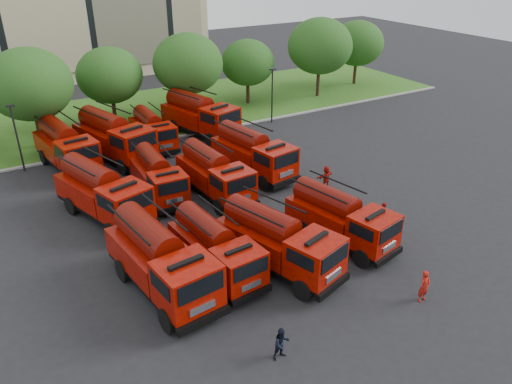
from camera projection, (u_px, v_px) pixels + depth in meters
ground at (255, 240)px, 28.87m from camera, size 140.00×140.00×0.00m
lawn at (120, 117)px, 48.80m from camera, size 70.00×16.00×0.12m
curb at (149, 143)px, 42.57m from camera, size 70.00×0.30×0.14m
tree_2 at (29, 84)px, 39.31m from camera, size 6.72×6.72×8.22m
tree_3 at (110, 75)px, 44.72m from camera, size 5.88×5.88×7.19m
tree_4 at (188, 64)px, 46.51m from camera, size 6.55×6.55×8.01m
tree_5 at (248, 63)px, 50.86m from camera, size 5.46×5.46×6.68m
tree_6 at (320, 46)px, 52.84m from camera, size 6.89×6.89×8.42m
tree_7 at (357, 43)px, 57.86m from camera, size 6.05×6.05×7.39m
lamp_post_0 at (17, 135)px, 36.21m from camera, size 0.60×0.25×5.11m
lamp_post_1 at (272, 92)px, 46.23m from camera, size 0.60×0.25×5.11m
fire_truck_0 at (161, 260)px, 24.00m from camera, size 3.53×7.91×3.48m
fire_truck_1 at (215, 248)px, 25.40m from camera, size 2.84×6.68×2.96m
fire_truck_2 at (278, 241)px, 25.69m from camera, size 4.39×7.57×3.27m
fire_truck_3 at (340, 218)px, 28.08m from camera, size 3.67×7.09×3.08m
fire_truck_4 at (102, 192)px, 30.51m from camera, size 4.61×7.95×3.43m
fire_truck_5 at (158, 176)px, 33.18m from camera, size 2.61×6.55×2.94m
fire_truck_6 at (214, 174)px, 33.24m from camera, size 2.95×7.14×3.18m
fire_truck_7 at (253, 153)px, 36.32m from camera, size 3.68×7.64×3.34m
fire_truck_8 at (66, 147)px, 37.25m from camera, size 3.64×7.81×3.42m
fire_truck_9 at (114, 137)px, 38.76m from camera, size 4.89×8.46×3.65m
fire_truck_10 at (152, 130)px, 41.31m from camera, size 2.40×6.39×2.90m
fire_truck_11 at (200, 115)px, 43.63m from camera, size 4.78×8.38×3.62m
firefighter_0 at (422, 300)px, 24.03m from camera, size 0.64×0.49×1.67m
firefighter_1 at (281, 357)px, 20.75m from camera, size 0.73×0.41×1.50m
firefighter_2 at (381, 229)px, 29.99m from camera, size 0.84×1.15×1.76m
firefighter_3 at (373, 254)px, 27.60m from camera, size 1.37×1.32×1.95m
firefighter_4 at (195, 227)px, 30.13m from camera, size 0.94×0.99×1.70m
firefighter_5 at (325, 187)px, 35.03m from camera, size 1.57×0.85×1.61m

